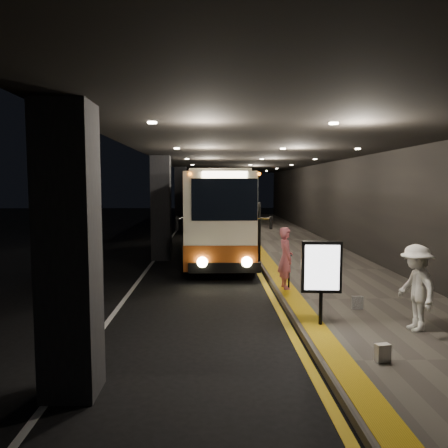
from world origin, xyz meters
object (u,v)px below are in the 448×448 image
object	(u,v)px
coach_second	(216,201)
bag_polka	(357,303)
coach_third	(215,196)
passenger_boarding	(286,258)
stanchion_post	(289,272)
coach_main	(221,217)
bag_plain	(383,353)
passenger_waiting_white	(416,288)
info_sign	(322,269)

from	to	relation	value
coach_second	bag_polka	distance (m)	23.98
coach_third	bag_polka	size ratio (longest dim) A/B	40.96
passenger_boarding	coach_second	bearing A→B (deg)	-2.06
bag_polka	coach_second	bearing A→B (deg)	97.78
passenger_boarding	bag_polka	bearing A→B (deg)	-153.72
passenger_boarding	stanchion_post	world-z (taller)	passenger_boarding
coach_main	stanchion_post	distance (m)	7.39
bag_plain	bag_polka	bearing A→B (deg)	78.74
coach_second	passenger_boarding	size ratio (longest dim) A/B	7.04
passenger_waiting_white	passenger_boarding	bearing A→B (deg)	-155.59
bag_plain	info_sign	world-z (taller)	info_sign
passenger_waiting_white	bag_plain	bearing A→B (deg)	-44.15
coach_third	passenger_boarding	distance (m)	34.11
coach_second	passenger_boarding	bearing A→B (deg)	-83.24
coach_third	bag_plain	world-z (taller)	coach_third
coach_second	coach_third	bearing A→B (deg)	91.75
passenger_boarding	passenger_waiting_white	world-z (taller)	passenger_waiting_white
passenger_waiting_white	info_sign	world-z (taller)	info_sign
passenger_waiting_white	bag_polka	world-z (taller)	passenger_waiting_white
passenger_boarding	passenger_waiting_white	bearing A→B (deg)	-157.71
coach_third	stanchion_post	world-z (taller)	coach_third
info_sign	passenger_waiting_white	bearing A→B (deg)	-7.52
coach_second	bag_polka	size ratio (longest dim) A/B	40.29
coach_main	bag_polka	bearing A→B (deg)	-69.67
coach_main	passenger_waiting_white	distance (m)	11.45
coach_second	bag_polka	xyz separation A→B (m)	(3.24, -23.70, -1.60)
coach_third	stanchion_post	size ratio (longest dim) A/B	12.99
coach_third	coach_second	bearing A→B (deg)	-88.59
stanchion_post	coach_second	bearing A→B (deg)	95.06
stanchion_post	coach_third	bearing A→B (deg)	93.15
info_sign	coach_main	bearing A→B (deg)	104.70
passenger_waiting_white	bag_polka	size ratio (longest dim) A/B	5.73
passenger_boarding	stanchion_post	distance (m)	0.42
bag_plain	info_sign	size ratio (longest dim) A/B	0.17
passenger_boarding	info_sign	bearing A→B (deg)	176.51
coach_main	passenger_boarding	distance (m)	7.26
coach_third	bag_plain	bearing A→B (deg)	-84.69
passenger_waiting_white	info_sign	size ratio (longest dim) A/B	0.99
bag_polka	stanchion_post	distance (m)	2.51
coach_third	passenger_waiting_white	size ratio (longest dim) A/B	7.14
coach_third	passenger_waiting_white	bearing A→B (deg)	-82.56
coach_main	bag_polka	distance (m)	9.81
bag_plain	stanchion_post	size ratio (longest dim) A/B	0.31
coach_main	stanchion_post	size ratio (longest dim) A/B	11.75
coach_third	passenger_waiting_white	xyz separation A→B (m)	(3.88, -37.80, -0.89)
coach_main	coach_second	size ratio (longest dim) A/B	0.92
coach_third	info_sign	bearing A→B (deg)	-85.38
coach_main	coach_second	bearing A→B (deg)	91.59
stanchion_post	coach_main	bearing A→B (deg)	104.58
info_sign	bag_plain	bearing A→B (deg)	-69.66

